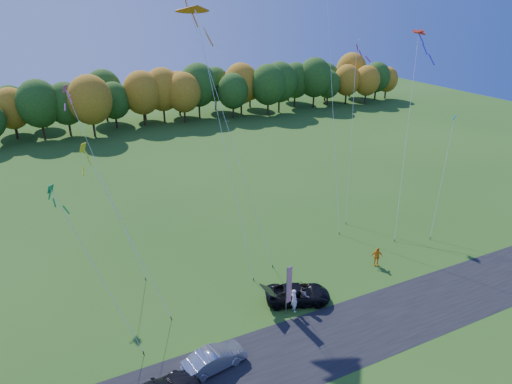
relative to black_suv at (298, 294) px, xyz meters
name	(u,v)px	position (x,y,z in m)	size (l,w,h in m)	color
ground	(292,308)	(-0.81, -0.56, -0.67)	(160.00, 160.00, 0.00)	#234E14
asphalt_strip	(323,342)	(-0.81, -4.56, -0.66)	(90.00, 6.00, 0.01)	black
tree_line	(131,129)	(-0.81, 54.44, -0.67)	(116.00, 12.00, 10.00)	#1E4711
black_suv	(298,294)	(0.00, 0.00, 0.00)	(2.22, 4.82, 1.34)	black
silver_sedan	(215,359)	(-8.00, -3.44, 0.00)	(1.41, 4.04, 1.33)	#A6A7AB
person_tailgate_a	(294,300)	(-0.82, -0.82, 0.23)	(0.66, 0.43, 1.80)	white
person_tailgate_b	(305,295)	(0.17, -0.68, 0.31)	(0.95, 0.74, 1.95)	gray
person_east	(377,256)	(8.57, 1.37, 0.19)	(1.00, 0.42, 1.71)	orange
feather_flag	(289,285)	(-1.32, -0.83, 1.73)	(0.51, 0.18, 3.93)	#999999
kite_delta_blue	(227,124)	(-1.14, 10.28, 10.67)	(4.93, 11.54, 23.53)	#4C3F33
kite_parafoil_orange	(331,77)	(11.55, 13.77, 13.11)	(6.82, 13.53, 27.95)	#4C3F33
kite_delta_red	(221,128)	(-2.22, 8.85, 10.81)	(2.93, 9.97, 21.85)	#4C3F33
kite_parafoil_rainbow	(407,132)	(16.84, 8.07, 8.34)	(9.36, 8.90, 18.33)	#4C3F33
kite_diamond_yellow	(128,234)	(-10.95, 5.01, 5.27)	(4.25, 6.02, 12.30)	#4C3F33
kite_diamond_green	(98,273)	(-13.47, 1.60, 4.78)	(4.02, 4.34, 11.20)	#4C3F33
kite_diamond_white	(352,132)	(13.35, 12.17, 7.76)	(5.51, 7.48, 17.46)	#4C3F33
kite_diamond_pink	(105,183)	(-11.18, 11.86, 6.59)	(3.74, 8.43, 14.90)	#4C3F33
kite_diamond_blue_low	(442,177)	(18.24, 4.25, 4.72)	(4.56, 3.52, 11.11)	#4C3F33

